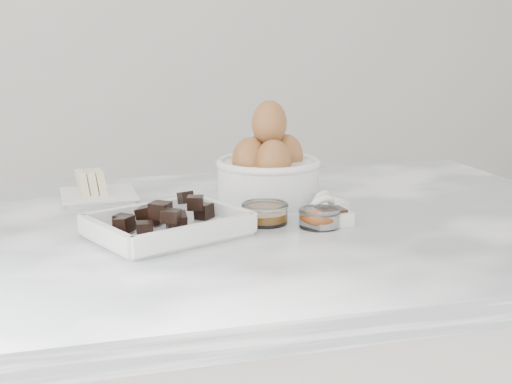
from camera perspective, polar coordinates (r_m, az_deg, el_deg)
marble_slab at (r=1.15m, az=-0.55°, el=-3.29°), size 1.20×0.80×0.04m
chocolate_dish at (r=1.07m, az=-7.06°, el=-2.28°), size 0.26×0.24×0.06m
butter_plate at (r=1.31m, az=-12.59°, el=0.10°), size 0.13×0.13×0.06m
sugar_ramekin at (r=1.29m, az=2.08°, el=0.52°), size 0.07×0.07×0.04m
egg_bowl at (r=1.27m, az=0.98°, el=1.88°), size 0.19×0.19×0.18m
honey_bowl at (r=1.13m, az=0.72°, el=-1.67°), size 0.08×0.08×0.03m
zest_bowl at (r=1.11m, az=5.10°, el=-2.02°), size 0.07×0.07×0.03m
vanilla_spoon at (r=1.13m, az=5.82°, el=-1.77°), size 0.06×0.08×0.05m
salt_spoon at (r=1.21m, az=5.83°, el=-0.97°), size 0.06×0.07×0.04m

